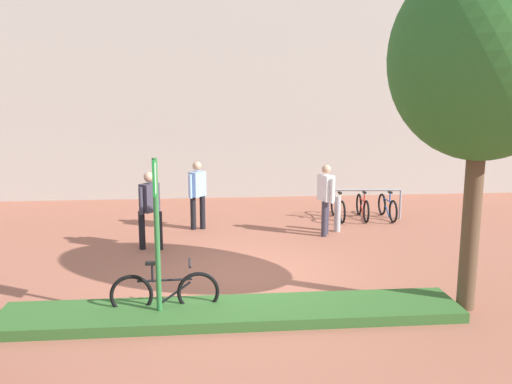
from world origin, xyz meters
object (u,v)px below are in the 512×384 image
at_px(parking_sign_post, 156,216).
at_px(person_shirt_white, 326,195).
at_px(bike_rack_cluster, 363,206).
at_px(person_shirt_blue, 197,191).
at_px(bike_at_sign, 165,293).
at_px(bollard_steel, 337,214).
at_px(person_suited_dark, 150,206).
at_px(tree_sidewalk, 483,59).

relative_size(parking_sign_post, person_shirt_white, 1.43).
xyz_separation_m(parking_sign_post, bike_rack_cluster, (4.98, 6.29, -1.26)).
height_order(bike_rack_cluster, person_shirt_blue, person_shirt_blue).
bearing_deg(bike_at_sign, bollard_steel, 50.86).
relative_size(person_shirt_white, person_suited_dark, 1.00).
bearing_deg(parking_sign_post, bike_rack_cluster, 51.67).
bearing_deg(person_shirt_white, bike_rack_cluster, 48.91).
bearing_deg(tree_sidewalk, parking_sign_post, -179.65).
xyz_separation_m(person_shirt_white, person_suited_dark, (-4.08, -0.84, 0.00)).
relative_size(parking_sign_post, bike_at_sign, 1.47).
xyz_separation_m(tree_sidewalk, person_shirt_white, (-1.25, 4.66, -2.89)).
height_order(parking_sign_post, bike_rack_cluster, parking_sign_post).
bearing_deg(tree_sidewalk, person_shirt_blue, 127.97).
height_order(person_shirt_blue, person_suited_dark, same).
distance_m(bike_rack_cluster, person_suited_dark, 6.03).
height_order(bike_at_sign, bollard_steel, bollard_steel).
bearing_deg(bike_rack_cluster, tree_sidewalk, -91.39).
bearing_deg(person_suited_dark, bike_rack_cluster, 24.09).
bearing_deg(tree_sidewalk, bollard_steel, 99.96).
bearing_deg(bike_rack_cluster, person_shirt_blue, -170.72).
bearing_deg(person_shirt_white, parking_sign_post, -127.34).
height_order(bollard_steel, person_shirt_blue, person_shirt_blue).
height_order(parking_sign_post, person_shirt_blue, parking_sign_post).
bearing_deg(bike_rack_cluster, bollard_steel, -128.27).
distance_m(tree_sidewalk, person_suited_dark, 7.16).
distance_m(bike_at_sign, bollard_steel, 6.14).
relative_size(tree_sidewalk, person_shirt_white, 3.15).
xyz_separation_m(bike_rack_cluster, bollard_steel, (-1.02, -1.30, 0.10)).
bearing_deg(tree_sidewalk, person_suited_dark, 144.39).
relative_size(bike_at_sign, bollard_steel, 1.87).
xyz_separation_m(parking_sign_post, person_shirt_white, (3.58, 4.69, -0.63)).
height_order(parking_sign_post, person_shirt_white, parking_sign_post).
relative_size(tree_sidewalk, parking_sign_post, 2.20).
height_order(tree_sidewalk, bollard_steel, tree_sidewalk).
height_order(tree_sidewalk, bike_rack_cluster, tree_sidewalk).
relative_size(bollard_steel, person_suited_dark, 0.52).
relative_size(bike_at_sign, person_shirt_blue, 0.98).
distance_m(parking_sign_post, bike_rack_cluster, 8.12).
bearing_deg(bollard_steel, person_shirt_blue, 170.66).
bearing_deg(parking_sign_post, tree_sidewalk, 0.35).
xyz_separation_m(bike_at_sign, bike_rack_cluster, (4.90, 6.06, -0.00)).
height_order(tree_sidewalk, bike_at_sign, tree_sidewalk).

